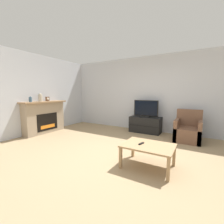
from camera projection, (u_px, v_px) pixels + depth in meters
ground_plane at (122, 155)px, 3.36m from camera, size 24.00×24.00×0.00m
wall_back at (154, 94)px, 5.35m from camera, size 12.00×0.06×2.70m
wall_left at (29, 94)px, 4.92m from camera, size 0.06×12.00×2.70m
fireplace at (44, 117)px, 5.23m from camera, size 0.47×1.54×1.11m
mantel_vase_left at (30, 99)px, 4.74m from camera, size 0.09×0.09×0.18m
mantel_vase_centre_left at (40, 98)px, 5.03m from camera, size 0.13×0.13×0.28m
mantel_clock at (47, 99)px, 5.27m from camera, size 0.08×0.11×0.15m
tv_stand at (145, 125)px, 5.31m from camera, size 1.06×0.52×0.55m
tv at (146, 109)px, 5.23m from camera, size 0.86×0.18×0.59m
armchair at (188, 131)px, 4.37m from camera, size 0.70×0.76×0.90m
coffee_table at (148, 148)px, 2.80m from camera, size 0.93×0.67×0.43m
remote at (141, 143)px, 2.83m from camera, size 0.07×0.16×0.02m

